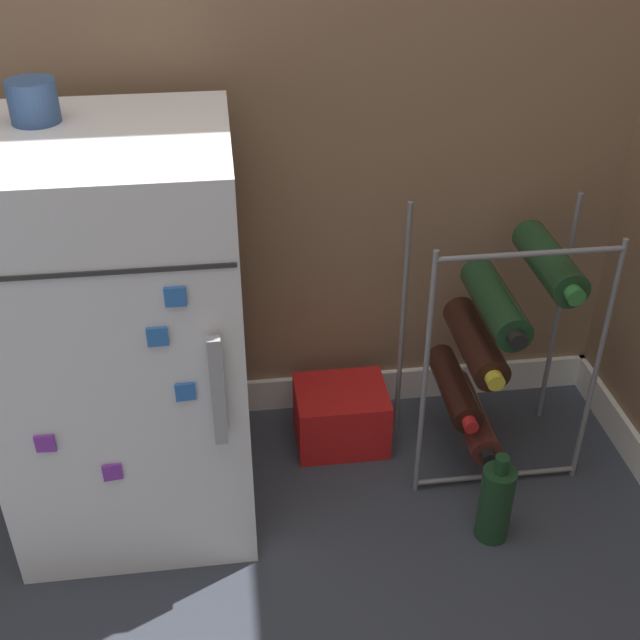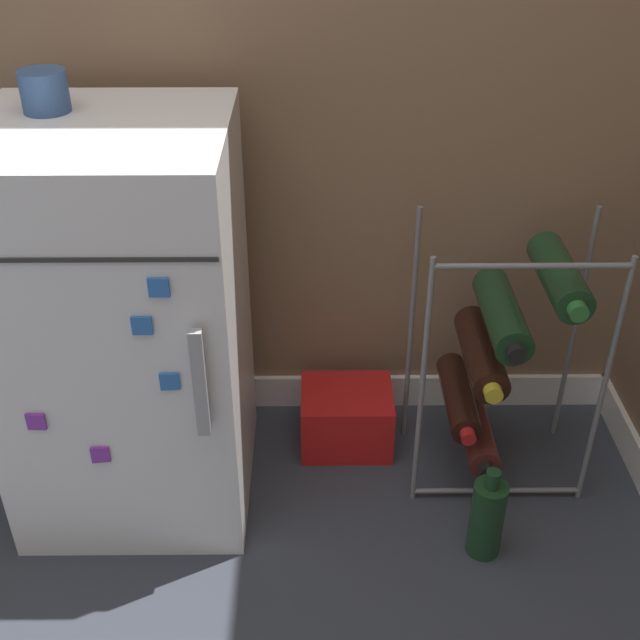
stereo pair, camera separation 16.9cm
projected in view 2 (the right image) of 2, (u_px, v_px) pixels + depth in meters
The scene contains 6 objects.
ground_plane at pixel (302, 562), 1.69m from camera, with size 14.00×14.00×0.00m, color #333842.
mini_fridge at pixel (126, 327), 1.67m from camera, with size 0.48×0.49×0.87m.
wine_rack at pixel (497, 352), 1.77m from camera, with size 0.39×0.30×0.63m.
soda_box at pixel (346, 417), 1.98m from camera, with size 0.22×0.18×0.15m.
fridge_top_cup at pixel (44, 91), 1.48m from camera, with size 0.09×0.09×0.08m.
loose_bottle_floor at pixel (487, 517), 1.67m from camera, with size 0.07×0.07×0.23m.
Camera 2 is at (0.03, -1.15, 1.35)m, focal length 45.00 mm.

